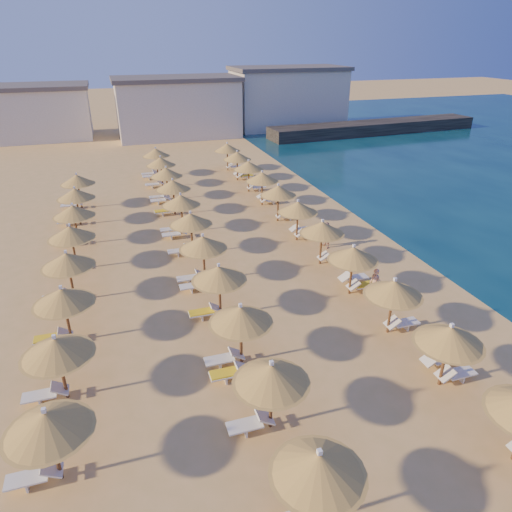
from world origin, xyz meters
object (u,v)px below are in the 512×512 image
object	(u,v)px
jetty	(375,127)
beachgoer_b	(326,235)
parasol_row_west	(196,231)
beachgoer_a	(375,284)
parasol_row_east	(309,218)

from	to	relation	value
jetty	beachgoer_b	size ratio (longest dim) A/B	18.26
jetty	parasol_row_west	bearing A→B (deg)	-137.43
beachgoer_b	beachgoer_a	size ratio (longest dim) A/B	1.02
jetty	parasol_row_west	size ratio (longest dim) A/B	0.72
beachgoer_b	beachgoer_a	bearing A→B (deg)	-10.05
beachgoer_b	parasol_row_west	bearing A→B (deg)	-95.94
jetty	parasol_row_east	xyz separation A→B (m)	(-23.59, -31.82, 1.43)
parasol_row_west	beachgoer_b	size ratio (longest dim) A/B	25.26
jetty	parasol_row_west	world-z (taller)	parasol_row_west
parasol_row_west	beachgoer_b	distance (m)	8.11
jetty	parasol_row_east	bearing A→B (deg)	-130.35
parasol_row_east	parasol_row_west	bearing A→B (deg)	180.00
parasol_row_west	beachgoer_b	xyz separation A→B (m)	(8.00, 0.14, -1.36)
parasol_row_west	beachgoer_b	world-z (taller)	parasol_row_west
parasol_row_east	beachgoer_b	bearing A→B (deg)	6.35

